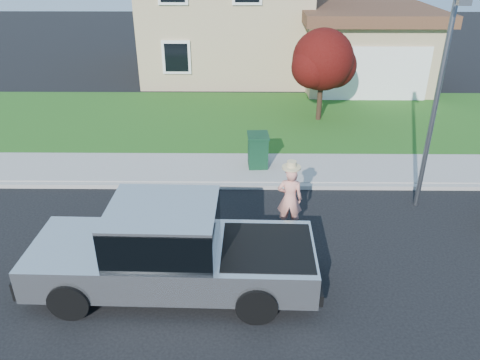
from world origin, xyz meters
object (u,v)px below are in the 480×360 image
Objects in this scene: woman at (290,198)px; trash_bin at (258,150)px; pickup_truck at (172,251)px; street_lamp at (438,95)px; ornamental_tree at (324,63)px.

trash_bin is at bearing -70.45° from woman.
pickup_truck is 1.09× the size of street_lamp.
pickup_truck is 3.17× the size of woman.
pickup_truck is 1.68× the size of ornamental_tree.
trash_bin is at bearing -119.96° from ornamental_tree.
woman is at bearing 42.38° from pickup_truck.
street_lamp is (3.54, 1.14, 2.19)m from woman.
ornamental_tree is at bearing 67.42° from pickup_truck.
street_lamp is at bearing 30.18° from pickup_truck.
ornamental_tree is 5.30m from trash_bin.
street_lamp is (4.22, -2.15, 2.38)m from trash_bin.
pickup_truck is at bearing -112.03° from trash_bin.
ornamental_tree is at bearing 56.58° from trash_bin.
woman is 3.37m from trash_bin.
woman is at bearing -81.77° from trash_bin.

